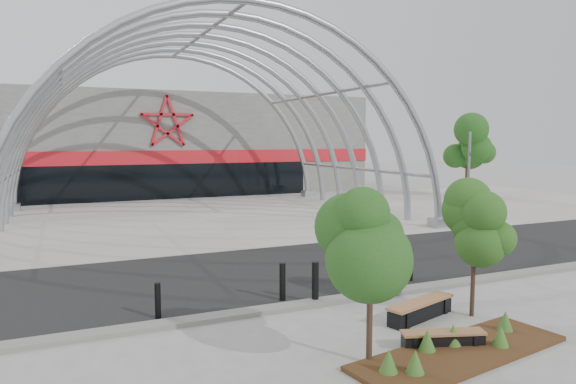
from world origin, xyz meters
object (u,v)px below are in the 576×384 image
street_tree_1 (475,223)px  bollard_2 (283,282)px  bench_0 (443,340)px  signal_pole (469,176)px  street_tree_0 (371,227)px  bench_1 (420,310)px

street_tree_1 → bollard_2: street_tree_1 is taller
bench_0 → signal_pole: bearing=45.5°
street_tree_0 → bench_1: size_ratio=1.70×
street_tree_1 → bench_1: size_ratio=1.47×
bench_0 → bench_1: bench_1 is taller
bench_0 → bench_1: 1.80m
signal_pole → bench_1: size_ratio=2.16×
bench_0 → bollard_2: (-1.86, 4.33, 0.34)m
street_tree_0 → street_tree_1: 4.09m
signal_pole → street_tree_1: signal_pole is taller
bench_1 → street_tree_1: bearing=-14.8°
street_tree_1 → bench_0: street_tree_1 is taller
street_tree_0 → bollard_2: 4.84m
bench_1 → signal_pole: bearing=43.1°
bollard_2 → street_tree_1: bearing=-37.9°
street_tree_0 → street_tree_1: street_tree_0 is taller
bench_0 → bollard_2: bollard_2 is taller
signal_pole → bollard_2: (-13.87, -7.90, -1.99)m
street_tree_0 → bollard_2: (-0.02, 4.31, -2.20)m
street_tree_0 → bench_0: (1.83, -0.02, -2.54)m
signal_pole → street_tree_1: (-9.99, -10.93, -0.16)m
signal_pole → street_tree_1: 14.81m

